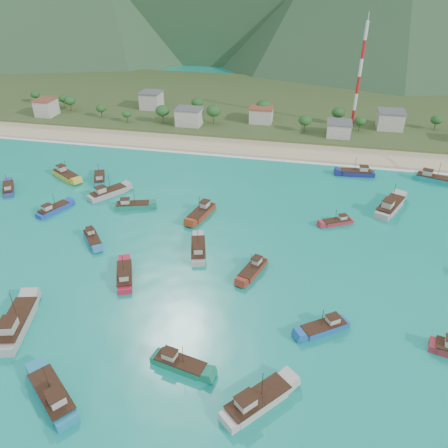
% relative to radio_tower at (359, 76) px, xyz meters
% --- Properties ---
extents(ground, '(600.00, 600.00, 0.00)m').
position_rel_radio_tower_xyz_m(ground, '(-32.46, -108.00, -21.26)').
color(ground, '#0C8E7C').
rests_on(ground, ground).
extents(beach, '(400.00, 18.00, 1.20)m').
position_rel_radio_tower_xyz_m(beach, '(-32.46, -29.00, -21.26)').
color(beach, beige).
rests_on(beach, ground).
extents(land, '(400.00, 110.00, 2.40)m').
position_rel_radio_tower_xyz_m(land, '(-32.46, 32.00, -21.26)').
color(land, '#385123').
rests_on(land, ground).
extents(surf_line, '(400.00, 2.50, 0.08)m').
position_rel_radio_tower_xyz_m(surf_line, '(-32.46, -38.50, -21.26)').
color(surf_line, white).
rests_on(surf_line, ground).
extents(village, '(216.72, 29.50, 6.97)m').
position_rel_radio_tower_xyz_m(village, '(-24.35, -4.22, -16.59)').
color(village, beige).
rests_on(village, ground).
extents(vegetation, '(280.48, 25.29, 8.47)m').
position_rel_radio_tower_xyz_m(vegetation, '(-32.96, -4.68, -16.15)').
color(vegetation, '#235623').
rests_on(vegetation, ground).
extents(radio_tower, '(1.20, 1.20, 39.31)m').
position_rel_radio_tower_xyz_m(radio_tower, '(0.00, 0.00, 0.00)').
color(radio_tower, red).
rests_on(radio_tower, ground).
extents(boat_0, '(5.90, 11.15, 6.32)m').
position_rel_radio_tower_xyz_m(boat_0, '(-38.17, -99.45, -20.50)').
color(boat_0, '#A8A299').
rests_on(boat_0, ground).
extents(boat_1, '(5.72, 11.50, 6.53)m').
position_rel_radio_tower_xyz_m(boat_1, '(-42.03, -81.93, -20.46)').
color(boat_1, maroon).
rests_on(boat_1, ground).
extents(boat_2, '(7.40, 14.25, 8.08)m').
position_rel_radio_tower_xyz_m(boat_2, '(-64.75, -130.61, -20.18)').
color(boat_2, '#AEA99E').
rests_on(boat_2, ground).
extents(boat_6, '(10.19, 4.86, 5.79)m').
position_rel_radio_tower_xyz_m(boat_6, '(-32.43, -132.83, -20.60)').
color(boat_6, '#157B58').
rests_on(boat_6, ground).
extents(boat_8, '(10.33, 5.83, 5.85)m').
position_rel_radio_tower_xyz_m(boat_8, '(-61.93, -81.93, -20.59)').
color(boat_8, '#187C61').
rests_on(boat_8, ground).
extents(boat_9, '(7.90, 9.54, 5.71)m').
position_rel_radio_tower_xyz_m(boat_9, '(-102.35, -79.80, -20.61)').
color(boat_9, navy).
rests_on(boat_9, ground).
extents(boat_10, '(11.01, 4.23, 6.35)m').
position_rel_radio_tower_xyz_m(boat_10, '(0.18, -45.98, -20.50)').
color(boat_10, navy).
rests_on(boat_10, ground).
extents(boat_11, '(10.57, 11.40, 7.10)m').
position_rel_radio_tower_xyz_m(boat_11, '(-18.58, -137.53, -20.36)').
color(boat_11, beige).
rests_on(boat_11, ground).
extents(boat_12, '(9.40, 7.72, 5.61)m').
position_rel_radio_tower_xyz_m(boat_12, '(-8.75, -118.88, -20.63)').
color(boat_12, '#1D58AA').
rests_on(boat_12, ground).
extents(boat_13, '(12.25, 6.92, 6.94)m').
position_rel_radio_tower_xyz_m(boat_13, '(23.40, -45.92, -20.39)').
color(boat_13, teal).
rests_on(boat_13, ground).
extents(boat_14, '(7.81, 8.68, 5.34)m').
position_rel_radio_tower_xyz_m(boat_14, '(-64.97, -99.86, -20.68)').
color(boat_14, '#2D70B3').
rests_on(boat_14, ground).
extents(boat_15, '(6.36, 9.85, 5.62)m').
position_rel_radio_tower_xyz_m(boat_15, '(-82.29, -88.52, -20.63)').
color(boat_15, '#1F42AD').
rests_on(boat_15, ground).
extents(boat_17, '(8.34, 6.08, 4.84)m').
position_rel_radio_tower_xyz_m(boat_17, '(-6.18, -78.68, -20.77)').
color(boat_17, '#A32732').
rests_on(boat_17, ground).
extents(boat_20, '(9.36, 13.96, 8.00)m').
position_rel_radio_tower_xyz_m(boat_20, '(8.07, -68.13, -20.19)').
color(boat_20, '#ACA59D').
rests_on(boat_20, ground).
extents(boat_21, '(11.68, 10.27, 7.13)m').
position_rel_radio_tower_xyz_m(boat_21, '(-49.71, -143.24, -20.35)').
color(boat_21, teal).
rests_on(boat_21, ground).
extents(boat_23, '(7.25, 10.62, 6.10)m').
position_rel_radio_tower_xyz_m(boat_23, '(-78.81, -67.44, -20.54)').
color(boat_23, teal).
rests_on(boat_23, ground).
extents(boat_25, '(11.70, 9.08, 6.88)m').
position_rel_radio_tower_xyz_m(boat_25, '(-90.41, -67.56, -20.40)').
color(boat_25, gold).
rests_on(boat_25, ground).
extents(boat_26, '(5.70, 9.95, 5.64)m').
position_rel_radio_tower_xyz_m(boat_26, '(-24.49, -104.11, -20.62)').
color(boat_26, maroon).
rests_on(boat_26, ground).
extents(boat_28, '(9.35, 11.38, 6.80)m').
position_rel_radio_tower_xyz_m(boat_28, '(-71.88, -76.35, -20.41)').
color(boat_28, '#A79E97').
rests_on(boat_28, ground).
extents(boat_33, '(6.89, 10.69, 6.10)m').
position_rel_radio_tower_xyz_m(boat_33, '(-51.12, -112.37, -20.54)').
color(boat_33, '#B61C36').
rests_on(boat_33, ground).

